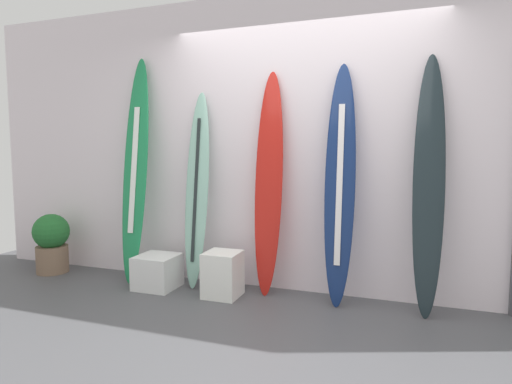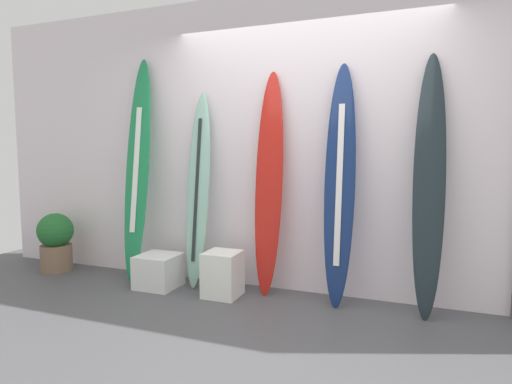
{
  "view_description": "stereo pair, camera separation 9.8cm",
  "coord_description": "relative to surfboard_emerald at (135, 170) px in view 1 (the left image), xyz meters",
  "views": [
    {
      "loc": [
        0.96,
        -2.7,
        1.34
      ],
      "look_at": [
        -0.35,
        0.95,
        0.96
      ],
      "focal_mm": 30.07,
      "sensor_mm": 36.0,
      "label": 1
    },
    {
      "loc": [
        1.05,
        -2.66,
        1.34
      ],
      "look_at": [
        -0.35,
        0.95,
        0.96
      ],
      "focal_mm": 30.07,
      "sensor_mm": 36.0,
      "label": 2
    }
  ],
  "objects": [
    {
      "name": "display_block_center",
      "position": [
        0.34,
        -0.16,
        -0.98
      ],
      "size": [
        0.38,
        0.38,
        0.32
      ],
      "color": "silver",
      "rests_on": "ground"
    },
    {
      "name": "surfboard_emerald",
      "position": [
        0.0,
        0.0,
        0.0
      ],
      "size": [
        0.28,
        0.38,
        2.28
      ],
      "color": "#1B7F49",
      "rests_on": "ground"
    },
    {
      "name": "surfboard_charcoal",
      "position": [
        2.77,
        0.02,
        -0.09
      ],
      "size": [
        0.26,
        0.38,
        2.12
      ],
      "color": "#1C272C",
      "rests_on": "ground"
    },
    {
      "name": "potted_plant",
      "position": [
        -1.04,
        -0.09,
        -0.8
      ],
      "size": [
        0.38,
        0.38,
        0.65
      ],
      "color": "#7D614C",
      "rests_on": "ground"
    },
    {
      "name": "surfboard_navy",
      "position": [
        2.06,
        0.03,
        -0.11
      ],
      "size": [
        0.28,
        0.36,
        2.09
      ],
      "color": "navy",
      "rests_on": "ground"
    },
    {
      "name": "ground",
      "position": [
        1.66,
        -0.98,
        -1.16
      ],
      "size": [
        8.0,
        8.0,
        0.04
      ],
      "primitive_type": "cube",
      "color": "#4C4D50"
    },
    {
      "name": "display_block_left",
      "position": [
        1.04,
        -0.17,
        -0.93
      ],
      "size": [
        0.32,
        0.32,
        0.41
      ],
      "color": "white",
      "rests_on": "ground"
    },
    {
      "name": "wall_back",
      "position": [
        1.66,
        0.32,
        0.26
      ],
      "size": [
        7.2,
        0.2,
        2.8
      ],
      "primitive_type": "cube",
      "color": "silver",
      "rests_on": "ground"
    },
    {
      "name": "surfboard_crimson",
      "position": [
        1.4,
        0.07,
        -0.11
      ],
      "size": [
        0.26,
        0.28,
        2.07
      ],
      "color": "red",
      "rests_on": "ground"
    },
    {
      "name": "surfboard_seafoam",
      "position": [
        0.68,
        0.04,
        -0.2
      ],
      "size": [
        0.24,
        0.32,
        1.91
      ],
      "color": "#8ABEAA",
      "rests_on": "ground"
    }
  ]
}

